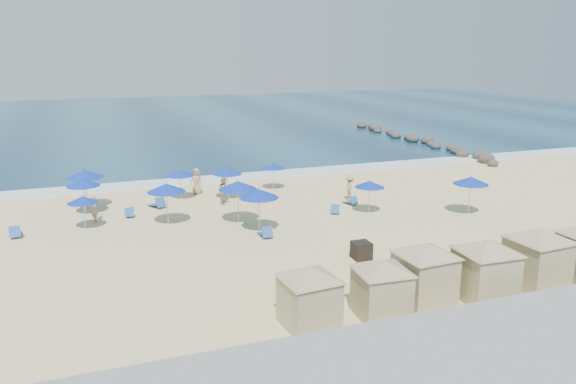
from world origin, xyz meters
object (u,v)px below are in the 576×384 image
object	(u,v)px
cabana_4	(538,250)
beachgoer_3	(196,181)
cabana_3	(486,262)
umbrella_7	(227,171)
trash_bin	(361,250)
cabana_2	(425,265)
beachgoer_2	(350,188)
cabana_1	(382,281)
umbrella_1	(83,200)
umbrella_6	(259,193)
beachgoer_0	(95,209)
umbrella_4	(180,173)
rock_jetty	(418,140)
umbrella_0	(83,183)
umbrella_5	(238,185)
beachgoer_1	(224,190)
umbrella_2	(85,174)
cabana_0	(309,289)
umbrella_8	(370,184)
umbrella_10	(471,181)
umbrella_9	(273,166)
umbrella_3	(166,188)

from	to	relation	value
cabana_4	beachgoer_3	xyz separation A→B (m)	(-10.85, 20.98, -0.74)
cabana_3	umbrella_7	bearing A→B (deg)	107.87
trash_bin	cabana_2	bearing A→B (deg)	-86.77
cabana_4	beachgoer_2	xyz separation A→B (m)	(-1.41, 15.44, -0.77)
cabana_1	umbrella_1	distance (m)	18.75
umbrella_6	beachgoer_0	size ratio (longest dim) A/B	1.57
cabana_3	umbrella_4	distance (m)	22.13
cabana_3	beachgoer_2	distance (m)	15.82
rock_jetty	umbrella_0	world-z (taller)	umbrella_0
trash_bin	umbrella_1	xyz separation A→B (m)	(-12.83, 9.66, 1.34)
umbrella_5	rock_jetty	bearing A→B (deg)	39.15
umbrella_1	beachgoer_1	xyz separation A→B (m)	(8.90, 2.60, -0.87)
trash_bin	cabana_1	bearing A→B (deg)	-109.09
trash_bin	cabana_2	size ratio (longest dim) A/B	0.20
umbrella_5	umbrella_7	distance (m)	5.62
cabana_1	umbrella_7	world-z (taller)	cabana_1
beachgoer_1	trash_bin	bearing A→B (deg)	-141.24
cabana_1	umbrella_4	bearing A→B (deg)	102.29
umbrella_0	umbrella_6	bearing A→B (deg)	-37.32
cabana_2	umbrella_2	bearing A→B (deg)	123.59
umbrella_2	umbrella_7	size ratio (longest dim) A/B	1.17
cabana_0	umbrella_8	size ratio (longest dim) A/B	1.88
cabana_1	cabana_2	size ratio (longest dim) A/B	0.92
umbrella_5	umbrella_10	distance (m)	14.40
umbrella_8	umbrella_1	bearing A→B (deg)	170.77
umbrella_9	cabana_4	bearing A→B (deg)	-75.45
cabana_4	umbrella_1	distance (m)	23.94
rock_jetty	umbrella_4	bearing A→B (deg)	-152.80
trash_bin	umbrella_3	xyz separation A→B (m)	(-8.20, 8.84, 1.83)
umbrella_2	umbrella_10	distance (m)	24.41
rock_jetty	umbrella_5	size ratio (longest dim) A/B	9.89
rock_jetty	cabana_2	distance (m)	40.41
cabana_0	umbrella_9	world-z (taller)	cabana_0
beachgoer_1	beachgoer_3	distance (m)	3.42
cabana_0	cabana_1	size ratio (longest dim) A/B	1.01
beachgoer_1	umbrella_0	bearing A→B (deg)	107.81
beachgoer_1	rock_jetty	bearing A→B (deg)	-36.20
cabana_0	umbrella_5	bearing A→B (deg)	86.32
beachgoer_0	beachgoer_1	distance (m)	8.40
umbrella_5	umbrella_3	bearing A→B (deg)	163.74
umbrella_1	cabana_0	bearing A→B (deg)	-62.86
umbrella_6	umbrella_8	distance (m)	7.73
cabana_4	beachgoer_2	distance (m)	15.52
umbrella_10	beachgoer_3	distance (m)	18.63
cabana_4	beachgoer_0	bearing A→B (deg)	137.41
trash_bin	umbrella_0	bearing A→B (deg)	136.24
umbrella_5	beachgoer_3	distance (m)	7.96
cabana_3	umbrella_7	distance (m)	20.01
umbrella_1	umbrella_4	size ratio (longest dim) A/B	0.95
cabana_1	umbrella_4	distance (m)	20.53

